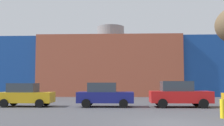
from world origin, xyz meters
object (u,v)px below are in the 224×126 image
(bollard_yellow_0, at_px, (222,109))
(parked_car_1, at_px, (105,95))
(parked_car_0, at_px, (25,95))
(parked_car_2, at_px, (179,94))

(bollard_yellow_0, bearing_deg, parked_car_1, 135.03)
(parked_car_0, relative_size, parked_car_1, 0.97)
(parked_car_0, bearing_deg, parked_car_2, 0.00)
(parked_car_0, xyz_separation_m, parked_car_2, (11.44, 0.00, 0.08))
(parked_car_2, bearing_deg, parked_car_1, 180.00)
(parked_car_1, relative_size, bollard_yellow_0, 4.37)
(parked_car_2, relative_size, bollard_yellow_0, 4.63)
(parked_car_0, xyz_separation_m, bollard_yellow_0, (12.30, -6.32, -0.39))
(parked_car_2, bearing_deg, bollard_yellow_0, -82.25)
(parked_car_1, relative_size, parked_car_2, 0.94)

